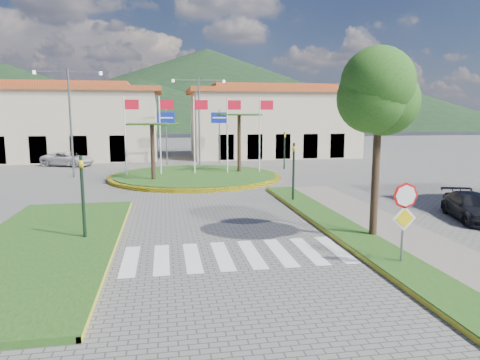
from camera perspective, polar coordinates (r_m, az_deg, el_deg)
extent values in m
plane|color=slate|center=(10.91, 2.76, -16.58)|extent=(160.00, 160.00, 0.00)
cube|color=gray|center=(14.95, 24.31, -9.96)|extent=(4.00, 28.00, 0.15)
cube|color=#1A4413|center=(14.32, 20.28, -10.47)|extent=(1.60, 28.00, 0.18)
cube|color=#1A4413|center=(16.82, -24.63, -7.88)|extent=(5.00, 14.00, 0.18)
cube|color=silver|center=(14.56, -0.78, -9.95)|extent=(8.00, 3.00, 0.01)
cylinder|color=yellow|center=(32.02, -5.99, 0.47)|extent=(12.70, 12.70, 0.24)
cylinder|color=#1A4413|center=(32.01, -5.99, 0.52)|extent=(12.00, 12.00, 0.30)
cylinder|color=black|center=(29.74, -11.55, 3.41)|extent=(0.28, 0.28, 4.05)
cylinder|color=black|center=(33.20, -0.12, 4.66)|extent=(0.28, 0.28, 4.68)
cylinder|color=silver|center=(32.28, -15.06, 5.43)|extent=(0.10, 0.10, 6.00)
cube|color=red|center=(32.20, -14.24, 9.72)|extent=(1.00, 0.03, 0.70)
cylinder|color=silver|center=(32.16, -10.60, 5.56)|extent=(0.10, 0.10, 6.00)
cube|color=red|center=(32.13, -9.72, 9.87)|extent=(1.00, 0.03, 0.70)
cylinder|color=silver|center=(32.24, -6.13, 5.67)|extent=(0.10, 0.10, 6.00)
cube|color=red|center=(32.25, -5.21, 9.95)|extent=(1.00, 0.03, 0.70)
cylinder|color=silver|center=(32.50, -1.71, 5.74)|extent=(0.10, 0.10, 6.00)
cube|color=red|center=(32.56, -0.76, 9.97)|extent=(1.00, 0.03, 0.70)
cylinder|color=silver|center=(32.96, 2.62, 5.77)|extent=(0.10, 0.10, 6.00)
cube|color=red|center=(33.05, 3.59, 9.93)|extent=(1.00, 0.03, 0.70)
cylinder|color=slate|center=(14.04, 20.88, -5.94)|extent=(0.07, 0.07, 2.50)
cylinder|color=red|center=(13.79, 21.21, -1.96)|extent=(0.80, 0.03, 0.80)
cube|color=yellow|center=(13.92, 21.08, -4.80)|extent=(0.78, 0.03, 0.78)
cylinder|color=black|center=(16.71, 17.57, -0.18)|extent=(0.28, 0.28, 4.40)
ellipsoid|color=#1A4E15|center=(16.54, 18.05, 10.14)|extent=(3.60, 3.60, 3.20)
cylinder|color=black|center=(16.67, -20.20, -2.43)|extent=(0.12, 0.12, 3.20)
imported|color=gold|center=(16.52, -20.38, 0.98)|extent=(0.15, 0.18, 0.90)
cylinder|color=black|center=(22.84, 7.14, 0.91)|extent=(0.12, 0.12, 3.20)
imported|color=gold|center=(22.73, 7.19, 3.41)|extent=(0.15, 0.18, 0.90)
cylinder|color=black|center=(37.18, 5.94, 3.90)|extent=(0.12, 0.12, 3.20)
imported|color=gold|center=(37.11, 5.97, 5.44)|extent=(0.18, 0.15, 0.90)
cylinder|color=slate|center=(40.67, -9.79, 5.64)|extent=(0.12, 0.12, 5.20)
cube|color=#0E22A0|center=(40.56, -9.85, 8.17)|extent=(1.60, 0.05, 1.00)
cylinder|color=slate|center=(41.00, -2.75, 5.77)|extent=(0.12, 0.12, 5.20)
cube|color=#0E22A0|center=(40.89, -2.76, 8.29)|extent=(1.60, 0.05, 1.00)
cylinder|color=slate|center=(39.75, -5.46, 7.67)|extent=(0.16, 0.16, 8.00)
cube|color=slate|center=(39.79, -7.31, 13.12)|extent=(2.40, 0.08, 0.08)
cube|color=slate|center=(39.99, -3.78, 13.15)|extent=(2.40, 0.08, 0.08)
cylinder|color=slate|center=(34.30, -21.63, 6.96)|extent=(0.16, 0.16, 8.00)
cube|color=slate|center=(34.70, -23.98, 13.13)|extent=(2.40, 0.08, 0.08)
cube|color=slate|center=(34.22, -19.97, 13.43)|extent=(2.40, 0.08, 0.08)
cube|color=beige|center=(49.07, -24.12, 6.56)|extent=(22.00, 9.00, 7.00)
cube|color=#9C451E|center=(49.12, -24.39, 10.93)|extent=(23.32, 9.54, 0.50)
cube|color=#9C451E|center=(49.15, -24.43, 11.51)|extent=(16.50, 4.95, 0.60)
cube|color=beige|center=(49.17, 4.37, 7.29)|extent=(18.00, 9.00, 7.00)
cube|color=#9C451E|center=(49.23, 4.42, 11.65)|extent=(19.08, 9.54, 0.50)
cube|color=#9C451E|center=(49.26, 4.42, 12.23)|extent=(13.50, 4.95, 0.60)
cone|color=black|center=(170.80, -4.35, 12.10)|extent=(180.00, 180.00, 30.00)
cone|color=black|center=(161.70, 16.73, 9.83)|extent=(120.00, 120.00, 18.00)
cone|color=black|center=(139.87, -13.44, 9.79)|extent=(110.00, 110.00, 16.00)
imported|color=#B9B9BB|center=(42.48, -21.98, 2.64)|extent=(5.25, 3.95, 1.33)
imported|color=black|center=(44.48, -13.68, 3.09)|extent=(3.37, 2.28, 1.06)
imported|color=black|center=(44.62, -1.27, 3.40)|extent=(3.47, 1.23, 1.14)
imported|color=black|center=(21.80, 28.54, -3.14)|extent=(2.72, 4.38, 1.18)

